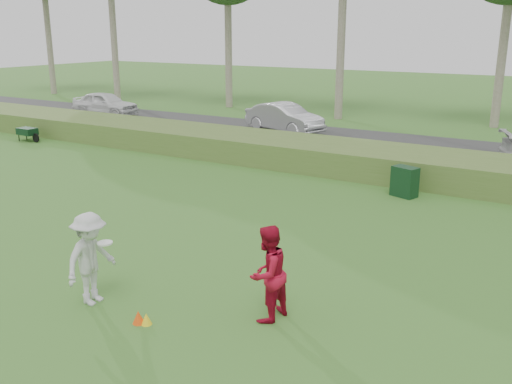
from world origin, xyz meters
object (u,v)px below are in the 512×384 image
Objects in this scene: player_white at (91,259)px; player_red at (268,274)px; cone_yellow at (146,319)px; car_left at (105,103)px; utility_cabinet at (405,182)px; cone_orange at (138,317)px; car_mid at (284,118)px.

player_white is 1.01× the size of player_red.
cone_yellow is 25.08m from car_left.
cone_yellow is at bearing -79.14° from utility_cabinet.
cone_orange is at bearing -163.23° from cone_yellow.
cone_orange is 18.99m from car_mid.
player_white is at bearing 174.70° from cone_yellow.
cone_orange is at bearing -144.04° from car_mid.
utility_cabinet is (1.61, 9.99, 0.34)m from cone_orange.
cone_orange is 0.15m from cone_yellow.
player_red is at bearing -133.70° from car_left.
utility_cabinet is at bearing 80.82° from cone_orange.
cone_orange is 0.06× the size of car_left.
car_mid is at bearing 110.59° from cone_orange.
cone_orange is 1.12× the size of cone_yellow.
utility_cabinet is at bearing -115.23° from car_left.
utility_cabinet is at bearing 81.58° from cone_yellow.
cone_yellow is (-1.69, -1.25, -0.76)m from player_red.
cone_yellow is at bearing 16.77° from cone_orange.
player_red is at bearing -69.31° from utility_cabinet.
car_left is (-19.71, 7.25, 0.27)m from utility_cabinet.
car_mid is (-6.82, 17.72, 0.64)m from cone_yellow.
car_mid is (11.42, 0.52, 0.01)m from car_left.
cone_yellow is 0.23× the size of utility_cabinet.
car_left is (-18.10, 17.24, 0.61)m from cone_orange.
utility_cabinet reaches higher than cone_orange.
player_red is 0.44× the size of car_left.
car_left reaches higher than utility_cabinet.
player_red is 7.36× the size of cone_orange.
utility_cabinet is 0.23× the size of car_left.
cone_orange is at bearing -99.99° from player_white.
player_red is at bearing -137.34° from car_mid.
car_left is at bearing 179.07° from utility_cabinet.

